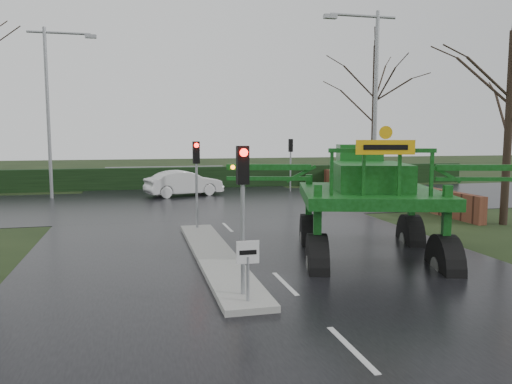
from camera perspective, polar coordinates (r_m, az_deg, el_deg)
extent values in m
plane|color=black|center=(12.86, 3.31, -10.49)|extent=(140.00, 140.00, 0.00)
cube|color=black|center=(22.37, -4.21, -3.18)|extent=(14.00, 80.00, 0.02)
cube|color=black|center=(28.24, -6.22, -1.19)|extent=(80.00, 12.00, 0.02)
cube|color=gray|center=(15.38, -4.67, -7.33)|extent=(1.20, 10.00, 0.16)
cube|color=black|center=(36.07, -7.90, 1.64)|extent=(44.00, 0.90, 1.50)
cube|color=#592D1E|center=(31.30, 13.19, 0.52)|extent=(0.40, 20.00, 1.20)
cylinder|color=gray|center=(10.97, -0.94, -9.95)|extent=(0.07, 0.07, 1.00)
cube|color=silver|center=(10.81, -0.94, -6.90)|extent=(0.50, 0.04, 0.50)
cube|color=black|center=(10.79, -0.92, -6.92)|extent=(0.38, 0.01, 0.10)
cylinder|color=gray|center=(11.19, -1.52, -3.83)|extent=(0.10, 0.10, 3.50)
cube|color=black|center=(11.03, -1.54, 3.09)|extent=(0.26, 0.22, 0.85)
sphere|color=#FF0C07|center=(10.89, -1.40, 4.52)|extent=(0.18, 0.18, 0.18)
cylinder|color=gray|center=(19.50, -6.80, 0.54)|extent=(0.10, 0.10, 3.50)
cube|color=black|center=(19.41, -6.86, 4.51)|extent=(0.26, 0.22, 0.85)
sphere|color=#FF0C07|center=(19.27, -6.82, 5.33)|extent=(0.18, 0.18, 0.18)
cylinder|color=gray|center=(33.39, 3.97, 3.02)|extent=(0.10, 0.10, 3.50)
cube|color=black|center=(33.34, 3.98, 5.34)|extent=(0.26, 0.22, 0.85)
sphere|color=#FF0C07|center=(33.46, 3.92, 5.82)|extent=(0.18, 0.18, 0.18)
cylinder|color=gray|center=(26.70, 13.47, 8.98)|extent=(0.20, 0.20, 10.00)
cylinder|color=gray|center=(26.98, 12.15, 19.07)|extent=(3.52, 0.14, 0.14)
cube|color=gray|center=(26.27, 8.48, 19.23)|extent=(0.65, 0.30, 0.20)
cylinder|color=gray|center=(32.16, -22.67, 8.20)|extent=(0.20, 0.20, 10.00)
cylinder|color=gray|center=(32.57, -21.59, 16.56)|extent=(3.52, 0.14, 0.14)
cube|color=gray|center=(32.37, -18.37, 16.53)|extent=(0.65, 0.30, 0.20)
cylinder|color=black|center=(23.33, 26.88, 6.39)|extent=(0.32, 0.32, 8.00)
cylinder|color=black|center=(36.76, 13.33, 8.25)|extent=(0.32, 0.32, 10.00)
cone|color=black|center=(37.40, 13.57, 17.16)|extent=(0.24, 0.24, 2.50)
cylinder|color=black|center=(15.93, 0.02, -3.49)|extent=(1.07, 2.06, 1.99)
cylinder|color=#595B56|center=(15.93, 0.02, -3.49)|extent=(0.76, 0.83, 0.70)
cube|color=#0B3F0B|center=(15.76, 0.02, 0.97)|extent=(0.27, 0.27, 2.29)
cylinder|color=black|center=(16.20, 12.81, -3.48)|extent=(1.07, 2.06, 1.99)
cylinder|color=#595B56|center=(16.20, 12.81, -3.48)|extent=(0.76, 0.83, 0.70)
cube|color=#0B3F0B|center=(16.03, 12.92, 0.90)|extent=(0.27, 0.27, 2.29)
cylinder|color=black|center=(12.42, -0.59, -6.34)|extent=(1.07, 2.06, 1.99)
cylinder|color=#595B56|center=(12.42, -0.59, -6.34)|extent=(0.76, 0.83, 0.70)
cube|color=#0B3F0B|center=(12.20, -0.60, -0.64)|extent=(0.27, 0.27, 2.29)
cylinder|color=black|center=(12.76, 15.79, -6.24)|extent=(1.07, 2.06, 1.99)
cylinder|color=#595B56|center=(12.76, 15.79, -6.24)|extent=(0.76, 0.83, 0.70)
cube|color=#0B3F0B|center=(12.55, 15.96, -0.69)|extent=(0.27, 0.27, 2.29)
cube|color=#0B3F0B|center=(13.97, 7.12, 2.87)|extent=(5.33, 5.74, 0.35)
cube|color=#0B3F0B|center=(14.14, 7.08, 5.14)|extent=(2.92, 3.47, 0.90)
cube|color=#14571A|center=(16.12, 6.49, 6.54)|extent=(1.76, 1.56, 1.29)
cube|color=#0B3F0B|center=(12.37, 7.86, 9.09)|extent=(2.90, 0.93, 0.12)
cube|color=#0B3F0B|center=(13.63, -6.22, 6.57)|extent=(2.54, 0.88, 0.18)
sphere|color=orange|center=(13.74, -10.84, 6.49)|extent=(0.14, 0.14, 0.14)
cube|color=#0B3F0B|center=(14.19, 20.31, 6.20)|extent=(2.54, 0.88, 0.18)
sphere|color=orange|center=(14.47, 24.58, 6.01)|extent=(0.14, 0.14, 0.14)
cube|color=#E9AB0C|center=(11.98, 8.05, 9.66)|extent=(1.55, 0.49, 0.40)
cube|color=black|center=(11.98, 8.05, 9.66)|extent=(1.15, 0.34, 0.14)
cylinder|color=#E9AB0C|center=(12.01, 8.08, 11.55)|extent=(0.36, 0.14, 0.36)
imported|color=silver|center=(31.42, -8.20, -0.45)|extent=(5.04, 2.94, 1.57)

